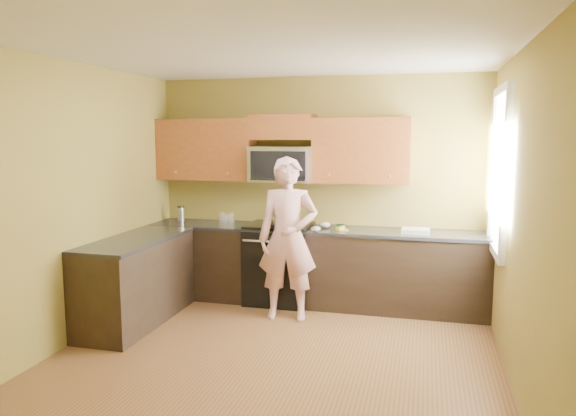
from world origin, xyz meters
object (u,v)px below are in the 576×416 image
(frying_pan, at_px, (280,228))
(travel_mug, at_px, (181,221))
(butter_tub, at_px, (340,230))
(microwave, at_px, (282,182))
(stove, at_px, (280,263))
(woman, at_px, (288,238))

(frying_pan, distance_m, travel_mug, 1.46)
(butter_tub, bearing_deg, travel_mug, 175.13)
(microwave, distance_m, butter_tub, 0.93)
(stove, distance_m, frying_pan, 0.54)
(microwave, xyz_separation_m, butter_tub, (0.74, -0.18, -0.53))
(travel_mug, bearing_deg, frying_pan, -14.93)
(butter_tub, bearing_deg, microwave, 166.32)
(stove, xyz_separation_m, microwave, (0.00, 0.12, 0.97))
(microwave, distance_m, travel_mug, 1.44)
(microwave, relative_size, frying_pan, 1.81)
(woman, bearing_deg, travel_mug, 150.25)
(travel_mug, bearing_deg, butter_tub, -4.87)
(woman, xyz_separation_m, frying_pan, (-0.17, 0.28, 0.06))
(microwave, xyz_separation_m, travel_mug, (-1.34, -0.00, -0.53))
(frying_pan, height_order, travel_mug, travel_mug)
(microwave, bearing_deg, butter_tub, -13.68)
(travel_mug, bearing_deg, woman, -22.69)
(microwave, height_order, woman, woman)
(microwave, height_order, butter_tub, microwave)
(frying_pan, bearing_deg, woman, -58.54)
(stove, xyz_separation_m, travel_mug, (-1.34, 0.12, 0.45))
(stove, bearing_deg, microwave, 90.00)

